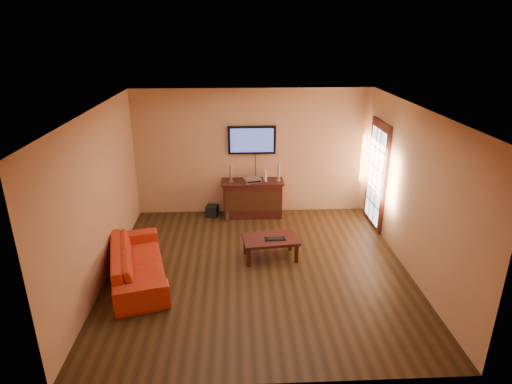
{
  "coord_description": "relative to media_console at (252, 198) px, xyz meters",
  "views": [
    {
      "loc": [
        -0.34,
        -6.29,
        3.83
      ],
      "look_at": [
        -0.01,
        0.8,
        1.1
      ],
      "focal_mm": 30.0,
      "sensor_mm": 36.0,
      "label": 1
    }
  ],
  "objects": [
    {
      "name": "television",
      "position": [
        0.0,
        0.21,
        1.23
      ],
      "size": [
        1.0,
        0.08,
        0.59
      ],
      "color": "black",
      "rests_on": "ground"
    },
    {
      "name": "subwoofer",
      "position": [
        -0.87,
        0.01,
        -0.28
      ],
      "size": [
        0.29,
        0.29,
        0.24
      ],
      "primitive_type": "cube",
      "rotation": [
        0.0,
        0.0,
        -0.21
      ],
      "color": "black",
      "rests_on": "ground"
    },
    {
      "name": "sofa",
      "position": [
        -1.95,
        -2.43,
        -0.01
      ],
      "size": [
        1.09,
        2.1,
        0.79
      ],
      "primitive_type": "imported",
      "rotation": [
        0.0,
        0.0,
        1.83
      ],
      "color": "red",
      "rests_on": "ground"
    },
    {
      "name": "keyboard",
      "position": [
        0.32,
        -1.9,
        -0.0
      ],
      "size": [
        0.37,
        0.15,
        0.02
      ],
      "color": "black",
      "rests_on": "coffee_table"
    },
    {
      "name": "speaker_left",
      "position": [
        -0.45,
        -0.03,
        0.57
      ],
      "size": [
        0.1,
        0.1,
        0.37
      ],
      "color": "silver",
      "rests_on": "media_console"
    },
    {
      "name": "room_walls",
      "position": [
        0.02,
        -1.62,
        1.29
      ],
      "size": [
        5.0,
        5.0,
        5.0
      ],
      "color": "tan",
      "rests_on": "ground"
    },
    {
      "name": "bottle",
      "position": [
        -0.55,
        -0.26,
        -0.3
      ],
      "size": [
        0.07,
        0.07,
        0.21
      ],
      "color": "white",
      "rests_on": "ground"
    },
    {
      "name": "speaker_right",
      "position": [
        0.55,
        0.01,
        0.56
      ],
      "size": [
        0.1,
        0.1,
        0.36
      ],
      "color": "silver",
      "rests_on": "media_console"
    },
    {
      "name": "game_console",
      "position": [
        0.27,
        0.02,
        0.5
      ],
      "size": [
        0.06,
        0.16,
        0.22
      ],
      "primitive_type": "cube",
      "rotation": [
        0.0,
        0.0,
        0.13
      ],
      "color": "white",
      "rests_on": "media_console"
    },
    {
      "name": "coffee_table",
      "position": [
        0.24,
        -1.86,
        -0.07
      ],
      "size": [
        1.02,
        0.69,
        0.39
      ],
      "color": "black",
      "rests_on": "ground"
    },
    {
      "name": "av_receiver",
      "position": [
        0.0,
        -0.05,
        0.43
      ],
      "size": [
        0.39,
        0.32,
        0.08
      ],
      "primitive_type": "cube",
      "rotation": [
        0.0,
        0.0,
        0.25
      ],
      "color": "silver",
      "rests_on": "media_console"
    },
    {
      "name": "french_door",
      "position": [
        2.47,
        -0.54,
        0.65
      ],
      "size": [
        0.07,
        1.02,
        2.22
      ],
      "color": "black",
      "rests_on": "ground"
    },
    {
      "name": "ground_plane",
      "position": [
        0.02,
        -2.24,
        -0.4
      ],
      "size": [
        5.0,
        5.0,
        0.0
      ],
      "primitive_type": "plane",
      "color": "black",
      "rests_on": "ground"
    },
    {
      "name": "media_console",
      "position": [
        0.0,
        0.0,
        0.0
      ],
      "size": [
        1.31,
        0.5,
        0.8
      ],
      "color": "black",
      "rests_on": "ground"
    }
  ]
}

